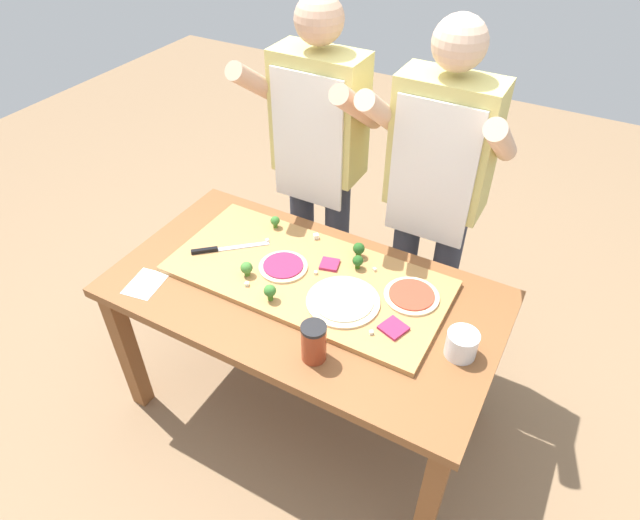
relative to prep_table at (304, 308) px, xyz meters
name	(u,v)px	position (x,y,z in m)	size (l,w,h in m)	color
ground_plane	(307,404)	(0.00, 0.00, -0.65)	(8.00, 8.00, 0.00)	#896B4C
prep_table	(304,308)	(0.00, 0.00, 0.00)	(1.53, 0.83, 0.75)	brown
cutting_board	(307,276)	(-0.02, 0.07, 0.11)	(1.11, 0.52, 0.02)	#B27F47
chefs_knife	(219,249)	(-0.42, 0.02, 0.13)	(0.26, 0.23, 0.02)	#B7BABF
pizza_whole_cheese_artichoke	(343,301)	(0.18, -0.01, 0.13)	(0.28, 0.28, 0.02)	beige
pizza_whole_beet_magenta	(283,266)	(-0.13, 0.05, 0.13)	(0.20, 0.20, 0.02)	beige
pizza_whole_tomato_red	(412,296)	(0.39, 0.15, 0.13)	(0.21, 0.21, 0.02)	beige
pizza_slice_near_left	(330,264)	(0.03, 0.16, 0.13)	(0.07, 0.07, 0.01)	#9E234C
pizza_slice_near_right	(393,328)	(0.39, -0.04, 0.13)	(0.08, 0.08, 0.01)	#9E234C
broccoli_floret_back_mid	(275,221)	(-0.30, 0.27, 0.16)	(0.04, 0.04, 0.06)	#3F7220
broccoli_floret_front_left	(270,291)	(-0.07, -0.13, 0.17)	(0.05, 0.05, 0.07)	#3F7220
broccoli_floret_back_left	(359,249)	(0.11, 0.26, 0.16)	(0.05, 0.05, 0.07)	#2C5915
broccoli_floret_front_mid	(247,268)	(-0.23, -0.05, 0.16)	(0.05, 0.05, 0.06)	#487A23
broccoli_floret_front_right	(358,261)	(0.14, 0.20, 0.16)	(0.04, 0.04, 0.06)	#2C5915
cheese_crumble_a	(267,241)	(-0.28, 0.16, 0.13)	(0.01, 0.01, 0.01)	white
cheese_crumble_b	(371,333)	(0.33, -0.10, 0.13)	(0.01, 0.01, 0.01)	white
cheese_crumble_c	(247,284)	(-0.19, -0.11, 0.13)	(0.01, 0.01, 0.01)	silver
cheese_crumble_d	(375,269)	(0.20, 0.22, 0.13)	(0.01, 0.01, 0.01)	silver
cheese_crumble_e	(316,236)	(-0.11, 0.29, 0.13)	(0.02, 0.02, 0.02)	white
cheese_crumble_f	(316,273)	(0.01, 0.08, 0.13)	(0.01, 0.01, 0.01)	silver
flour_cup	(461,345)	(0.63, -0.01, 0.14)	(0.11, 0.11, 0.10)	white
sauce_jar	(314,342)	(0.20, -0.27, 0.18)	(0.09, 0.09, 0.15)	#99381E
recipe_note	(145,284)	(-0.57, -0.27, 0.10)	(0.12, 0.16, 0.00)	white
cook_left	(318,152)	(-0.27, 0.60, 0.35)	(0.54, 0.39, 1.67)	#333847
cook_right	(436,184)	(0.29, 0.60, 0.35)	(0.54, 0.39, 1.67)	#333847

